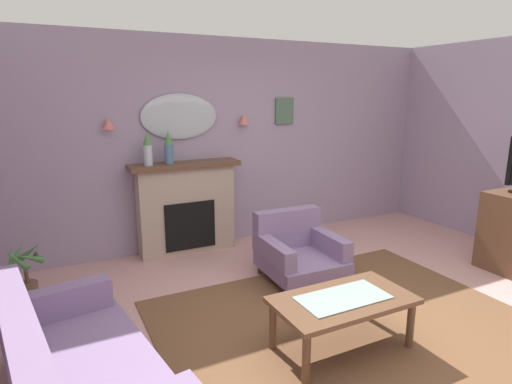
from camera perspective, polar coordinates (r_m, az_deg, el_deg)
The scene contains 14 objects.
floor at distance 3.91m, azimuth 13.70°, elevation -18.70°, with size 7.24×6.36×0.10m, color #C6938E.
wall_back at distance 5.70m, azimuth -3.53°, elevation 6.66°, with size 7.24×0.10×2.69m, color #9E8CA8.
patterned_rug at distance 4.01m, azimuth 11.82°, elevation -16.78°, with size 3.20×2.40×0.01m, color brown.
fireplace at distance 5.40m, azimuth -9.36°, elevation -2.22°, with size 1.36×0.36×1.16m.
mantel_vase_right at distance 5.11m, azimuth -14.43°, elevation 5.70°, with size 0.10×0.10×0.40m.
mantel_vase_left at distance 5.17m, azimuth -11.71°, elevation 5.82°, with size 0.11×0.11×0.40m.
wall_mirror at distance 5.36m, azimuth -10.29°, elevation 9.99°, with size 0.96×0.06×0.56m, color #B2BCC6.
wall_sconce_left at distance 5.14m, azimuth -19.33°, elevation 8.77°, with size 0.14×0.14×0.14m, color #D17066.
wall_sconce_right at distance 5.62m, azimuth -1.66°, elevation 9.81°, with size 0.14×0.14×0.14m, color #D17066.
framed_picture at distance 5.97m, azimuth 3.86°, elevation 10.85°, with size 0.28×0.03×0.36m, color #4C6B56.
coffee_table at distance 3.47m, azimuth 11.64°, elevation -14.65°, with size 1.10×0.60×0.45m.
floral_couch at distance 3.08m, azimuth -23.88°, elevation -20.84°, with size 1.10×1.81×0.76m.
armchair_beside_couch at distance 4.72m, azimuth 5.64°, elevation -7.80°, with size 0.84×0.84×0.71m.
potted_plant_small_fern at distance 4.78m, azimuth -28.68°, elevation -9.33°, with size 0.37×0.37×0.57m.
Camera 1 is at (-2.22, -2.48, 1.99)m, focal length 29.61 mm.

